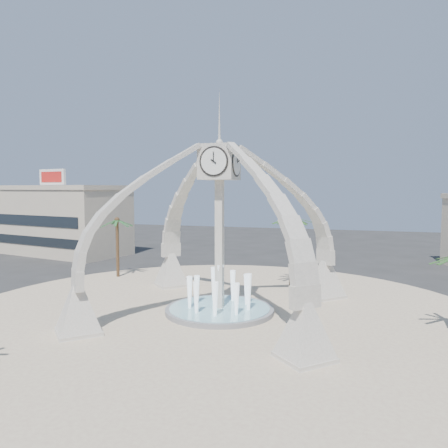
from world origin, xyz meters
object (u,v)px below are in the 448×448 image
(clock_tower, at_px, (219,226))
(fountain, at_px, (220,309))
(palm_west, at_px, (117,221))
(palm_north, at_px, (292,218))

(clock_tower, relative_size, fountain, 2.24)
(clock_tower, height_order, palm_west, clock_tower)
(clock_tower, relative_size, palm_west, 2.72)
(fountain, height_order, palm_north, palm_north)
(palm_north, bearing_deg, palm_west, -176.85)
(palm_west, bearing_deg, fountain, -33.54)
(fountain, xyz_separation_m, palm_west, (-14.12, 9.36, 5.57))
(palm_west, bearing_deg, palm_north, 3.15)
(clock_tower, height_order, palm_north, clock_tower)
(clock_tower, height_order, fountain, clock_tower)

